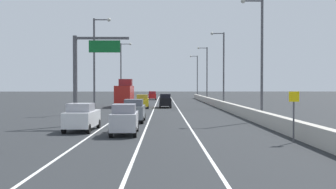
% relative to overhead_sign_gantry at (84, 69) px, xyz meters
% --- Properties ---
extents(ground_plane, '(320.00, 320.00, 0.00)m').
position_rel_overhead_sign_gantry_xyz_m(ground_plane, '(7.26, 35.49, -4.73)').
color(ground_plane, '#26282B').
extents(lane_stripe_left, '(0.16, 130.00, 0.00)m').
position_rel_overhead_sign_gantry_xyz_m(lane_stripe_left, '(1.76, 26.49, -4.73)').
color(lane_stripe_left, silver).
rests_on(lane_stripe_left, ground_plane).
extents(lane_stripe_center, '(0.16, 130.00, 0.00)m').
position_rel_overhead_sign_gantry_xyz_m(lane_stripe_center, '(5.26, 26.49, -4.73)').
color(lane_stripe_center, silver).
rests_on(lane_stripe_center, ground_plane).
extents(lane_stripe_right, '(0.16, 130.00, 0.00)m').
position_rel_overhead_sign_gantry_xyz_m(lane_stripe_right, '(8.76, 26.49, -4.73)').
color(lane_stripe_right, silver).
rests_on(lane_stripe_right, ground_plane).
extents(jersey_barrier_right, '(0.60, 120.00, 1.10)m').
position_rel_overhead_sign_gantry_xyz_m(jersey_barrier_right, '(15.14, 11.49, -4.18)').
color(jersey_barrier_right, '#B2ADA3').
rests_on(jersey_barrier_right, ground_plane).
extents(overhead_sign_gantry, '(4.68, 0.36, 7.50)m').
position_rel_overhead_sign_gantry_xyz_m(overhead_sign_gantry, '(0.00, 0.00, 0.00)').
color(overhead_sign_gantry, '#47474C').
rests_on(overhead_sign_gantry, ground_plane).
extents(speed_advisory_sign, '(0.60, 0.11, 3.00)m').
position_rel_overhead_sign_gantry_xyz_m(speed_advisory_sign, '(14.24, -9.92, -2.96)').
color(speed_advisory_sign, '#4C4C51').
rests_on(speed_advisory_sign, ground_plane).
extents(lamp_post_right_second, '(2.14, 0.44, 11.49)m').
position_rel_overhead_sign_gantry_xyz_m(lamp_post_right_second, '(15.64, 3.85, 1.78)').
color(lamp_post_right_second, '#4C4C51').
rests_on(lamp_post_right_second, ground_plane).
extents(lamp_post_right_third, '(2.14, 0.44, 11.49)m').
position_rel_overhead_sign_gantry_xyz_m(lamp_post_right_third, '(15.56, 26.43, 1.78)').
color(lamp_post_right_third, '#4C4C51').
rests_on(lamp_post_right_third, ground_plane).
extents(lamp_post_right_fourth, '(2.14, 0.44, 11.49)m').
position_rel_overhead_sign_gantry_xyz_m(lamp_post_right_fourth, '(15.56, 49.00, 1.78)').
color(lamp_post_right_fourth, '#4C4C51').
rests_on(lamp_post_right_fourth, ground_plane).
extents(lamp_post_right_fifth, '(2.14, 0.44, 11.49)m').
position_rel_overhead_sign_gantry_xyz_m(lamp_post_right_fifth, '(15.51, 71.57, 1.78)').
color(lamp_post_right_fifth, '#4C4C51').
rests_on(lamp_post_right_fifth, ground_plane).
extents(lamp_post_left_near, '(2.14, 0.44, 11.49)m').
position_rel_overhead_sign_gantry_xyz_m(lamp_post_left_near, '(-1.63, -12.72, 1.78)').
color(lamp_post_left_near, '#4C4C51').
rests_on(lamp_post_left_near, ground_plane).
extents(lamp_post_left_mid, '(2.14, 0.44, 11.49)m').
position_rel_overhead_sign_gantry_xyz_m(lamp_post_left_mid, '(-1.48, 14.37, 1.78)').
color(lamp_post_left_mid, '#4C4C51').
rests_on(lamp_post_left_mid, ground_plane).
extents(lamp_post_left_far, '(2.14, 0.44, 11.49)m').
position_rel_overhead_sign_gantry_xyz_m(lamp_post_left_far, '(-1.23, 41.46, 1.78)').
color(lamp_post_left_far, '#4C4C51').
rests_on(lamp_post_left_far, ground_plane).
extents(car_red_0, '(2.04, 4.62, 2.03)m').
position_rel_overhead_sign_gantry_xyz_m(car_red_0, '(3.96, 60.44, -3.72)').
color(car_red_0, red).
rests_on(car_red_0, ground_plane).
extents(car_gray_1, '(1.89, 4.24, 2.11)m').
position_rel_overhead_sign_gantry_xyz_m(car_gray_1, '(3.94, 3.05, -3.68)').
color(car_gray_1, slate).
rests_on(car_gray_1, ground_plane).
extents(car_yellow_2, '(2.03, 4.35, 2.04)m').
position_rel_overhead_sign_gantry_xyz_m(car_yellow_2, '(3.49, 25.24, -3.71)').
color(car_yellow_2, gold).
rests_on(car_yellow_2, ground_plane).
extents(car_white_3, '(2.05, 4.51, 2.05)m').
position_rel_overhead_sign_gantry_xyz_m(car_white_3, '(0.61, -3.80, -3.71)').
color(car_white_3, white).
rests_on(car_white_3, ground_plane).
extents(car_black_4, '(1.87, 4.63, 2.11)m').
position_rel_overhead_sign_gantry_xyz_m(car_black_4, '(6.90, 26.73, -3.68)').
color(car_black_4, black).
rests_on(car_black_4, ground_plane).
extents(car_silver_5, '(1.87, 4.27, 2.10)m').
position_rel_overhead_sign_gantry_xyz_m(car_silver_5, '(3.97, -5.97, -3.69)').
color(car_silver_5, '#B7B7BC').
rests_on(car_silver_5, ground_plane).
extents(box_truck, '(2.49, 8.05, 4.43)m').
position_rel_overhead_sign_gantry_xyz_m(box_truck, '(0.47, 29.18, -2.70)').
color(box_truck, '#A51E19').
rests_on(box_truck, ground_plane).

